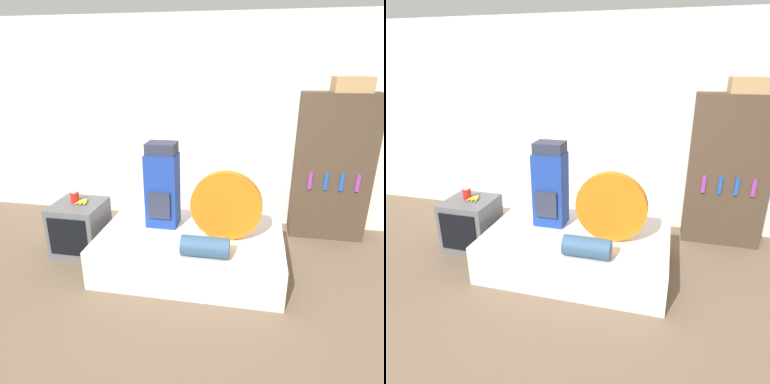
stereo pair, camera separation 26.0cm
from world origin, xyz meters
The scene contains 11 objects.
ground_plane centered at (0.00, 0.00, 0.00)m, with size 16.00×16.00×0.00m, color brown.
wall_back centered at (0.00, 2.05, 1.30)m, with size 8.00×0.05×2.60m.
bed centered at (0.03, 0.77, 0.20)m, with size 1.86×1.16×0.40m.
backpack centered at (-0.30, 0.92, 0.84)m, with size 0.32×0.30×0.89m.
tent_bag centered at (0.39, 0.72, 0.75)m, with size 0.69×0.09×0.69m.
sleeping_roll centered at (0.24, 0.34, 0.50)m, with size 0.43×0.19×0.19m.
television centered at (-1.27, 0.88, 0.29)m, with size 0.54×0.56×0.58m.
canister centered at (-1.31, 0.92, 0.64)m, with size 0.09×0.09×0.13m.
banana_bunch centered at (-1.21, 0.92, 0.60)m, with size 0.13×0.18×0.03m.
bookshelf centered at (1.55, 1.81, 0.87)m, with size 0.87×0.35×1.74m.
cardboard_box centered at (1.63, 1.82, 1.82)m, with size 0.39×0.31×0.16m.
Camera 2 is at (0.86, -2.27, 2.04)m, focal length 32.00 mm.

